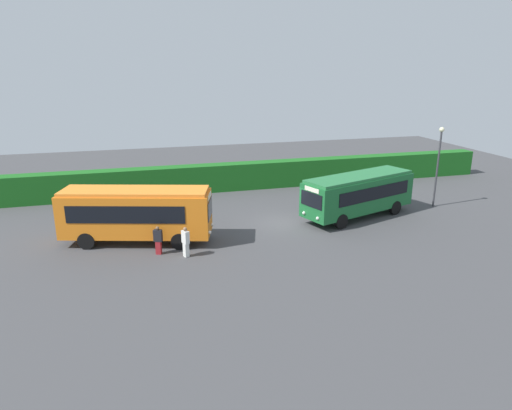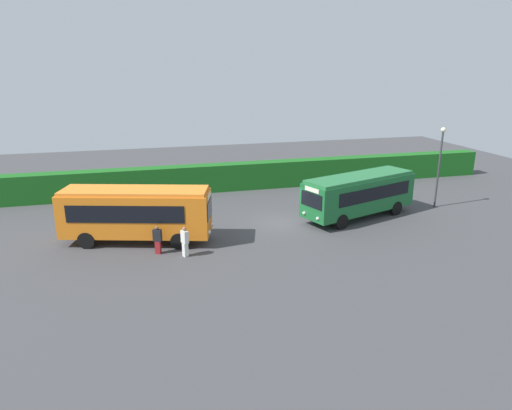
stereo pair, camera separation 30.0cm
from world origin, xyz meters
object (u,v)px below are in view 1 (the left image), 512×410
object	(u,v)px
bus_orange	(136,212)
person_center	(186,241)
lamppost	(439,158)
bus_green	(358,193)
person_left	(158,240)

from	to	relation	value
bus_orange	person_center	size ratio (longest dim) A/B	5.21
person_center	bus_orange	bearing A→B (deg)	106.16
bus_orange	lamppost	world-z (taller)	lamppost
bus_green	person_center	distance (m)	13.03
person_left	person_center	size ratio (longest dim) A/B	0.95
bus_orange	person_center	distance (m)	3.98
person_center	person_left	bearing A→B (deg)	127.34
bus_orange	lamppost	distance (m)	21.80
bus_orange	bus_green	xyz separation A→B (m)	(14.94, 0.86, -0.14)
bus_green	lamppost	xyz separation A→B (m)	(6.73, 0.76, 1.94)
person_left	lamppost	world-z (taller)	lamppost
bus_green	person_center	world-z (taller)	bus_green
lamppost	person_left	bearing A→B (deg)	-169.61
bus_orange	person_left	distance (m)	2.62
person_left	lamppost	size ratio (longest dim) A/B	0.28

